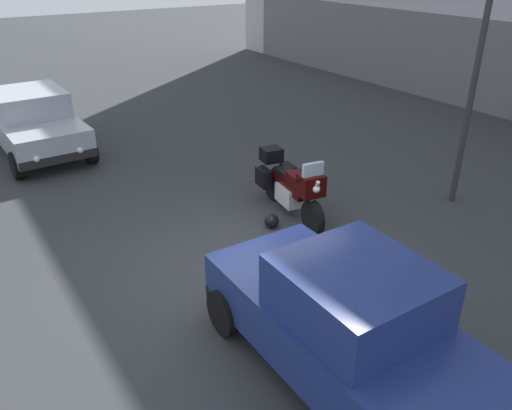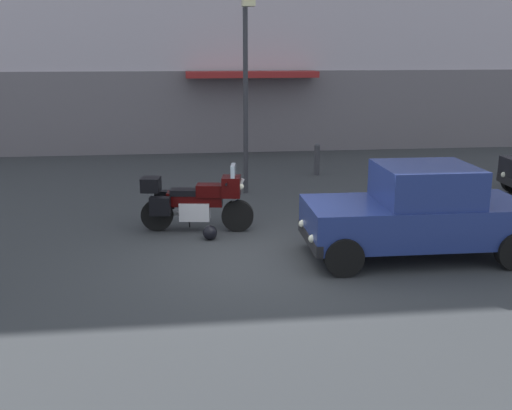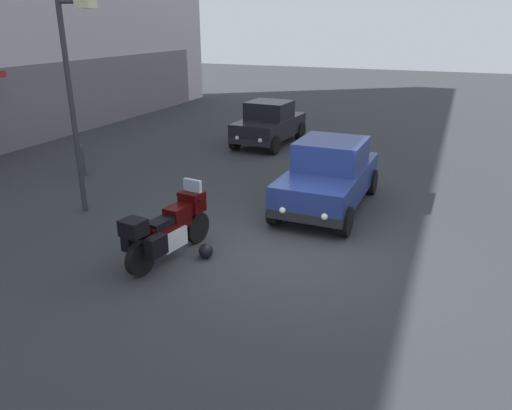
{
  "view_description": "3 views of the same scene",
  "coord_description": "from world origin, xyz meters",
  "px_view_note": "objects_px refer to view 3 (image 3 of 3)",
  "views": [
    {
      "loc": [
        5.93,
        -3.63,
        4.67
      ],
      "look_at": [
        -0.5,
        0.62,
        0.83
      ],
      "focal_mm": 35.88,
      "sensor_mm": 36.0,
      "label": 1
    },
    {
      "loc": [
        -1.46,
        -10.14,
        3.6
      ],
      "look_at": [
        -0.12,
        0.67,
        0.81
      ],
      "focal_mm": 43.51,
      "sensor_mm": 36.0,
      "label": 2
    },
    {
      "loc": [
        -8.3,
        -2.81,
        4.23
      ],
      "look_at": [
        -0.3,
        0.49,
        0.97
      ],
      "focal_mm": 34.23,
      "sensor_mm": 36.0,
      "label": 3
    }
  ],
  "objects_px": {
    "bollard_curbside": "(82,159)",
    "helmet": "(206,251)",
    "car_compact_side": "(269,123)",
    "streetlamp_curbside": "(75,88)",
    "car_hatchback_near": "(329,175)",
    "motorcycle": "(168,228)"
  },
  "relations": [
    {
      "from": "car_hatchback_near",
      "to": "streetlamp_curbside",
      "type": "distance_m",
      "value": 6.04
    },
    {
      "from": "car_compact_side",
      "to": "bollard_curbside",
      "type": "height_order",
      "value": "car_compact_side"
    },
    {
      "from": "motorcycle",
      "to": "streetlamp_curbside",
      "type": "height_order",
      "value": "streetlamp_curbside"
    },
    {
      "from": "motorcycle",
      "to": "streetlamp_curbside",
      "type": "relative_size",
      "value": 0.48
    },
    {
      "from": "motorcycle",
      "to": "bollard_curbside",
      "type": "relative_size",
      "value": 2.45
    },
    {
      "from": "helmet",
      "to": "car_compact_side",
      "type": "height_order",
      "value": "car_compact_side"
    },
    {
      "from": "car_hatchback_near",
      "to": "streetlamp_curbside",
      "type": "relative_size",
      "value": 0.83
    },
    {
      "from": "car_hatchback_near",
      "to": "car_compact_side",
      "type": "distance_m",
      "value": 6.61
    },
    {
      "from": "motorcycle",
      "to": "bollard_curbside",
      "type": "height_order",
      "value": "motorcycle"
    },
    {
      "from": "bollard_curbside",
      "to": "helmet",
      "type": "bearing_deg",
      "value": -120.09
    },
    {
      "from": "car_compact_side",
      "to": "streetlamp_curbside",
      "type": "bearing_deg",
      "value": -7.67
    },
    {
      "from": "streetlamp_curbside",
      "to": "bollard_curbside",
      "type": "xyz_separation_m",
      "value": [
        2.27,
        2.16,
        -2.38
      ]
    },
    {
      "from": "car_hatchback_near",
      "to": "bollard_curbside",
      "type": "bearing_deg",
      "value": -88.0
    },
    {
      "from": "streetlamp_curbside",
      "to": "motorcycle",
      "type": "bearing_deg",
      "value": -114.2
    },
    {
      "from": "helmet",
      "to": "car_hatchback_near",
      "type": "xyz_separation_m",
      "value": [
        3.54,
        -1.45,
        0.67
      ]
    },
    {
      "from": "car_hatchback_near",
      "to": "streetlamp_curbside",
      "type": "bearing_deg",
      "value": -63.88
    },
    {
      "from": "helmet",
      "to": "car_compact_side",
      "type": "distance_m",
      "value": 9.34
    },
    {
      "from": "helmet",
      "to": "streetlamp_curbside",
      "type": "bearing_deg",
      "value": 73.24
    },
    {
      "from": "helmet",
      "to": "bollard_curbside",
      "type": "xyz_separation_m",
      "value": [
        3.38,
        5.84,
        0.35
      ]
    },
    {
      "from": "motorcycle",
      "to": "car_hatchback_near",
      "type": "xyz_separation_m",
      "value": [
        3.8,
        -2.08,
        0.19
      ]
    },
    {
      "from": "car_compact_side",
      "to": "streetlamp_curbside",
      "type": "distance_m",
      "value": 8.36
    },
    {
      "from": "helmet",
      "to": "streetlamp_curbside",
      "type": "relative_size",
      "value": 0.06
    }
  ]
}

